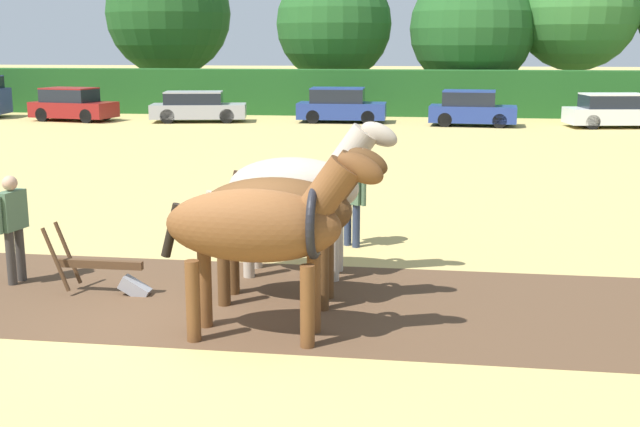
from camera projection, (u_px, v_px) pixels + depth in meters
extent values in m
plane|color=tan|center=(210.00, 326.00, 10.56)|extent=(240.00, 240.00, 0.00)
cube|color=#1E511E|center=(371.00, 92.00, 41.10)|extent=(63.46, 1.79, 2.30)
cylinder|color=#423323|center=(171.00, 77.00, 47.35)|extent=(0.44, 0.44, 3.34)
sphere|color=#1E4C1E|center=(168.00, 13.00, 46.59)|extent=(7.21, 7.21, 7.21)
cylinder|color=brown|center=(334.00, 82.00, 45.57)|extent=(0.44, 0.44, 2.91)
sphere|color=#235623|center=(334.00, 24.00, 44.90)|extent=(6.46, 6.46, 6.46)
cylinder|color=#4C3823|center=(470.00, 87.00, 44.22)|extent=(0.44, 0.44, 2.54)
sphere|color=#235623|center=(472.00, 29.00, 43.57)|extent=(6.77, 6.77, 6.77)
cylinder|color=brown|center=(573.00, 77.00, 43.98)|extent=(0.44, 0.44, 3.61)
sphere|color=#387533|center=(577.00, 9.00, 43.22)|extent=(6.62, 6.62, 6.62)
ellipsoid|color=brown|center=(253.00, 226.00, 9.89)|extent=(2.23, 0.99, 0.91)
cylinder|color=brown|center=(314.00, 293.00, 10.23)|extent=(0.18, 0.18, 1.04)
cylinder|color=brown|center=(307.00, 307.00, 9.72)|extent=(0.18, 0.18, 1.04)
cylinder|color=brown|center=(205.00, 289.00, 10.44)|extent=(0.18, 0.18, 1.04)
cylinder|color=brown|center=(193.00, 301.00, 9.93)|extent=(0.18, 0.18, 1.04)
cylinder|color=brown|center=(329.00, 190.00, 9.66)|extent=(0.78, 0.44, 0.85)
ellipsoid|color=brown|center=(360.00, 168.00, 9.55)|extent=(0.68, 0.27, 0.54)
cube|color=black|center=(343.00, 175.00, 9.59)|extent=(0.39, 0.09, 0.52)
cylinder|color=black|center=(171.00, 230.00, 10.05)|extent=(0.30, 0.12, 0.71)
torus|color=black|center=(315.00, 222.00, 9.76)|extent=(0.12, 0.93, 0.92)
ellipsoid|color=#513319|center=(276.00, 210.00, 11.28)|extent=(2.18, 1.01, 0.93)
cylinder|color=#513319|center=(328.00, 267.00, 11.62)|extent=(0.18, 0.18, 0.93)
cylinder|color=#513319|center=(323.00, 278.00, 11.11)|extent=(0.18, 0.18, 0.93)
cylinder|color=#513319|center=(233.00, 263.00, 11.82)|extent=(0.18, 0.18, 0.93)
cylinder|color=#513319|center=(224.00, 273.00, 11.30)|extent=(0.18, 0.18, 0.93)
cylinder|color=#513319|center=(341.00, 180.00, 11.06)|extent=(0.77, 0.45, 0.83)
ellipsoid|color=#513319|center=(367.00, 161.00, 10.95)|extent=(0.68, 0.27, 0.54)
cube|color=gray|center=(353.00, 166.00, 10.99)|extent=(0.37, 0.09, 0.49)
cylinder|color=gray|center=(205.00, 215.00, 11.44)|extent=(0.30, 0.12, 0.71)
torus|color=black|center=(329.00, 206.00, 11.16)|extent=(0.12, 0.94, 0.94)
ellipsoid|color=#B2A38E|center=(293.00, 187.00, 12.64)|extent=(2.10, 1.04, 0.96)
cylinder|color=#B2A38E|center=(338.00, 241.00, 13.00)|extent=(0.18, 0.18, 0.99)
cylinder|color=#B2A38E|center=(333.00, 250.00, 12.47)|extent=(0.18, 0.18, 0.99)
cylinder|color=#B2A38E|center=(256.00, 239.00, 13.19)|extent=(0.18, 0.18, 0.99)
cylinder|color=#B2A38E|center=(249.00, 247.00, 12.66)|extent=(0.18, 0.18, 0.99)
cylinder|color=#B2A38E|center=(349.00, 155.00, 12.40)|extent=(0.89, 0.47, 0.98)
ellipsoid|color=#B2A38E|center=(379.00, 134.00, 12.27)|extent=(0.68, 0.27, 0.54)
cube|color=black|center=(363.00, 142.00, 12.33)|extent=(0.46, 0.09, 0.61)
cylinder|color=black|center=(232.00, 192.00, 12.80)|extent=(0.30, 0.12, 0.71)
torus|color=black|center=(339.00, 184.00, 12.52)|extent=(0.13, 0.97, 0.97)
cube|color=#4C331E|center=(100.00, 264.00, 11.84)|extent=(1.31, 0.12, 0.12)
cube|color=#939399|center=(135.00, 288.00, 11.84)|extent=(0.48, 0.21, 0.39)
cylinder|color=#4C331E|center=(68.00, 253.00, 12.10)|extent=(0.40, 0.07, 0.96)
cylinder|color=#4C331E|center=(56.00, 260.00, 11.71)|extent=(0.40, 0.07, 0.96)
cylinder|color=#38332D|center=(20.00, 254.00, 12.48)|extent=(0.14, 0.14, 0.85)
cylinder|color=#38332D|center=(11.00, 258.00, 12.28)|extent=(0.14, 0.14, 0.85)
cube|color=#4C6B4C|center=(12.00, 210.00, 12.23)|extent=(0.29, 0.52, 0.60)
sphere|color=tan|center=(10.00, 183.00, 12.14)|extent=(0.23, 0.23, 0.23)
cylinder|color=#4C6B4C|center=(25.00, 208.00, 12.50)|extent=(0.09, 0.09, 0.57)
cylinder|color=#28334C|center=(348.00, 224.00, 14.69)|extent=(0.14, 0.14, 0.80)
cylinder|color=#28334C|center=(356.00, 226.00, 14.54)|extent=(0.14, 0.14, 0.80)
cube|color=#4C6B4C|center=(352.00, 188.00, 14.47)|extent=(0.49, 0.44, 0.57)
sphere|color=tan|center=(352.00, 166.00, 14.39)|extent=(0.22, 0.22, 0.22)
cylinder|color=#4C6B4C|center=(341.00, 187.00, 14.67)|extent=(0.09, 0.09, 0.53)
cylinder|color=#4C6B4C|center=(364.00, 191.00, 14.29)|extent=(0.09, 0.09, 0.53)
cylinder|color=tan|center=(352.00, 163.00, 14.38)|extent=(0.41, 0.41, 0.02)
cylinder|color=tan|center=(352.00, 160.00, 14.37)|extent=(0.21, 0.21, 0.10)
cube|color=maroon|center=(74.00, 109.00, 38.15)|extent=(4.18, 2.46, 0.72)
cube|color=black|center=(69.00, 95.00, 38.07)|extent=(2.61, 1.99, 0.60)
cube|color=maroon|center=(69.00, 88.00, 38.00)|extent=(2.61, 1.99, 0.06)
cylinder|color=black|center=(105.00, 113.00, 38.54)|extent=(0.68, 0.34, 0.65)
cylinder|color=black|center=(87.00, 116.00, 37.11)|extent=(0.68, 0.34, 0.65)
cylinder|color=black|center=(62.00, 112.00, 39.28)|extent=(0.68, 0.34, 0.65)
cylinder|color=black|center=(42.00, 115.00, 37.85)|extent=(0.68, 0.34, 0.65)
cube|color=#9E9EA8|center=(199.00, 111.00, 37.63)|extent=(4.64, 2.48, 0.65)
cube|color=black|center=(194.00, 98.00, 37.50)|extent=(2.88, 2.00, 0.52)
cube|color=#9E9EA8|center=(193.00, 92.00, 37.43)|extent=(2.88, 2.00, 0.06)
cylinder|color=black|center=(229.00, 113.00, 38.47)|extent=(0.70, 0.33, 0.67)
cylinder|color=black|center=(227.00, 116.00, 36.99)|extent=(0.70, 0.33, 0.67)
cylinder|color=black|center=(172.00, 113.00, 38.34)|extent=(0.70, 0.33, 0.67)
cylinder|color=black|center=(167.00, 116.00, 36.86)|extent=(0.70, 0.33, 0.67)
cube|color=navy|center=(342.00, 111.00, 37.48)|extent=(4.11, 1.84, 0.74)
cube|color=black|center=(338.00, 96.00, 37.36)|extent=(2.47, 1.64, 0.63)
cube|color=navy|center=(338.00, 88.00, 37.28)|extent=(2.47, 1.64, 0.06)
cylinder|color=black|center=(370.00, 114.00, 38.14)|extent=(0.62, 0.23, 0.62)
cylinder|color=black|center=(368.00, 117.00, 36.61)|extent=(0.62, 0.23, 0.62)
cylinder|color=black|center=(317.00, 114.00, 38.44)|extent=(0.62, 0.23, 0.62)
cylinder|color=black|center=(313.00, 117.00, 36.90)|extent=(0.62, 0.23, 0.62)
cube|color=navy|center=(473.00, 114.00, 35.83)|extent=(3.95, 2.04, 0.73)
cube|color=black|center=(469.00, 99.00, 35.73)|extent=(2.42, 1.74, 0.62)
cube|color=navy|center=(469.00, 91.00, 35.66)|extent=(2.42, 1.74, 0.06)
cylinder|color=black|center=(500.00, 118.00, 36.34)|extent=(0.65, 0.28, 0.63)
cylinder|color=black|center=(500.00, 121.00, 34.92)|extent=(0.65, 0.28, 0.63)
cylinder|color=black|center=(447.00, 117.00, 36.84)|extent=(0.65, 0.28, 0.63)
cylinder|color=black|center=(445.00, 120.00, 35.42)|extent=(0.65, 0.28, 0.63)
cube|color=silver|center=(617.00, 116.00, 35.14)|extent=(4.59, 2.39, 0.68)
cube|color=black|center=(613.00, 101.00, 35.01)|extent=(2.83, 1.97, 0.57)
cube|color=silver|center=(614.00, 94.00, 34.94)|extent=(2.83, 1.97, 0.06)
cylinder|color=black|center=(640.00, 119.00, 35.97)|extent=(0.66, 0.31, 0.63)
cylinder|color=black|center=(580.00, 119.00, 35.93)|extent=(0.66, 0.31, 0.63)
cylinder|color=black|center=(592.00, 122.00, 34.39)|extent=(0.66, 0.31, 0.63)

